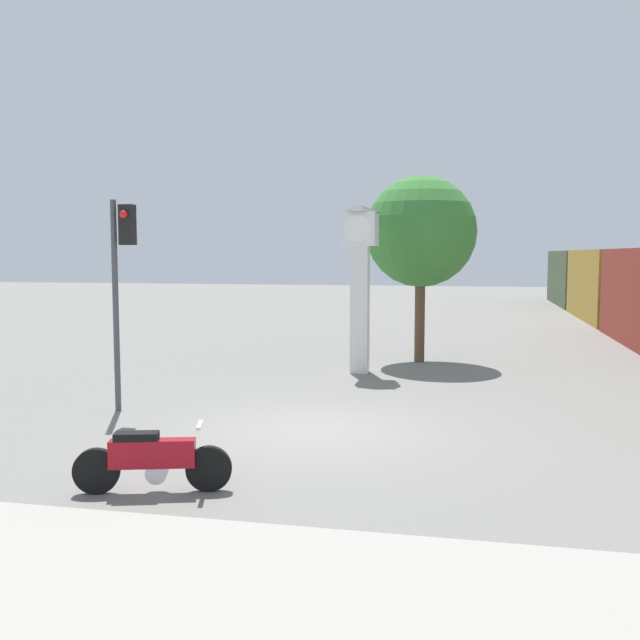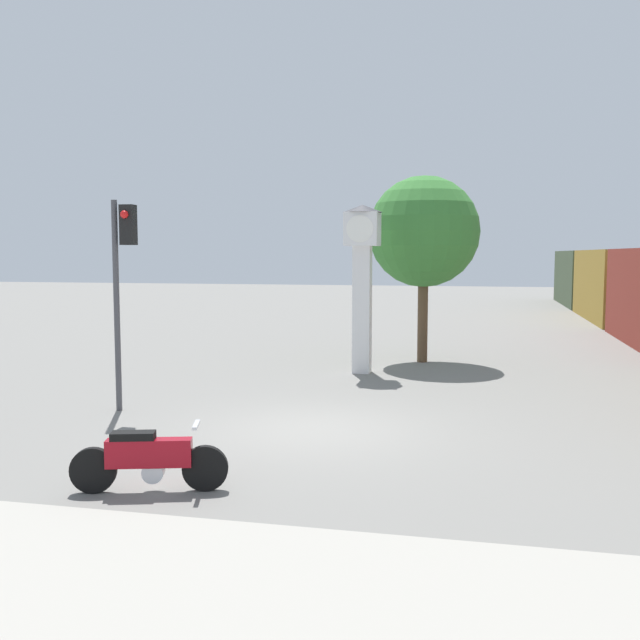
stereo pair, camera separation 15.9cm
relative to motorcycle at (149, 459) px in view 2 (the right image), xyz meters
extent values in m
plane|color=slate|center=(1.38, 3.81, -0.45)|extent=(120.00, 120.00, 0.00)
cylinder|color=black|center=(0.72, 0.21, -0.14)|extent=(0.62, 0.27, 0.62)
cylinder|color=black|center=(-0.71, -0.21, -0.14)|extent=(0.62, 0.27, 0.62)
cube|color=maroon|center=(0.01, 0.00, 0.09)|extent=(1.16, 0.54, 0.37)
cube|color=black|center=(-0.19, -0.06, 0.33)|extent=(0.62, 0.39, 0.10)
cylinder|color=silver|center=(0.06, 0.02, -0.17)|extent=(0.34, 0.28, 0.29)
cube|color=silver|center=(0.61, 0.18, 0.46)|extent=(0.19, 0.45, 0.04)
cube|color=white|center=(1.22, 10.22, 1.26)|extent=(0.47, 0.47, 3.41)
cube|color=white|center=(1.22, 10.22, 3.41)|extent=(0.88, 0.88, 0.88)
cylinder|color=white|center=(1.22, 9.77, 3.41)|extent=(0.71, 0.02, 0.71)
cone|color=#333338|center=(1.22, 10.22, 3.95)|extent=(1.06, 1.06, 0.20)
cube|color=olive|center=(10.81, 28.30, 1.25)|extent=(2.80, 10.05, 3.40)
cube|color=#425138|center=(10.81, 38.95, 1.25)|extent=(2.80, 10.05, 3.40)
cylinder|color=#47474C|center=(-2.89, 4.53, 1.69)|extent=(0.12, 0.12, 4.28)
cube|color=black|center=(-2.59, 4.53, 3.33)|extent=(0.28, 0.24, 0.80)
sphere|color=red|center=(-2.59, 4.38, 3.53)|extent=(0.16, 0.16, 0.16)
cylinder|color=brown|center=(2.67, 12.52, 0.83)|extent=(0.30, 0.30, 2.55)
sphere|color=#387A33|center=(2.67, 12.52, 3.40)|extent=(3.25, 3.25, 3.25)
camera|label=1|loc=(4.14, -8.65, 2.75)|focal=40.00mm
camera|label=2|loc=(4.29, -8.62, 2.75)|focal=40.00mm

